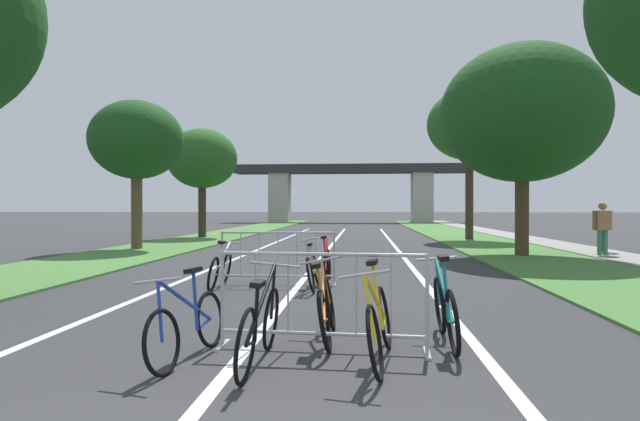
{
  "coord_description": "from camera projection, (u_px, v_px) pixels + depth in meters",
  "views": [
    {
      "loc": [
        1.25,
        -1.72,
        1.53
      ],
      "look_at": [
        -0.69,
        21.56,
        1.37
      ],
      "focal_mm": 28.8,
      "sensor_mm": 36.0,
      "label": 1
    }
  ],
  "objects": [
    {
      "name": "grass_verge_left",
      "position": [
        217.0,
        236.0,
        26.54
      ],
      "size": [
        3.47,
        59.34,
        0.05
      ],
      "primitive_type": "cube",
      "color": "#477A38",
      "rests_on": "ground"
    },
    {
      "name": "grass_verge_right",
      "position": [
        464.0,
        237.0,
        25.49
      ],
      "size": [
        3.47,
        59.34,
        0.05
      ],
      "primitive_type": "cube",
      "color": "#477A38",
      "rests_on": "ground"
    },
    {
      "name": "sidewalk_path_right",
      "position": [
        518.0,
        237.0,
        25.28
      ],
      "size": [
        1.73,
        59.34,
        0.08
      ],
      "primitive_type": "cube",
      "color": "gray",
      "rests_on": "ground"
    },
    {
      "name": "lane_stripe_center",
      "position": [
        329.0,
        248.0,
        18.93
      ],
      "size": [
        0.14,
        34.33,
        0.01
      ],
      "primitive_type": "cube",
      "color": "silver",
      "rests_on": "ground"
    },
    {
      "name": "lane_stripe_right_lane",
      "position": [
        397.0,
        249.0,
        18.72
      ],
      "size": [
        0.14,
        34.33,
        0.01
      ],
      "primitive_type": "cube",
      "color": "silver",
      "rests_on": "ground"
    },
    {
      "name": "lane_stripe_left_lane",
      "position": [
        262.0,
        248.0,
        19.14
      ],
      "size": [
        0.14,
        34.33,
        0.01
      ],
      "primitive_type": "cube",
      "color": "silver",
      "rests_on": "ground"
    },
    {
      "name": "overpass_bridge",
      "position": [
        350.0,
        182.0,
        50.67
      ],
      "size": [
        22.86,
        2.87,
        5.7
      ],
      "color": "#2D2D30",
      "rests_on": "ground"
    },
    {
      "name": "tree_left_maple_mid",
      "position": [
        137.0,
        141.0,
        18.27
      ],
      "size": [
        3.29,
        3.29,
        5.33
      ],
      "color": "brown",
      "rests_on": "ground"
    },
    {
      "name": "tree_left_cypress_far",
      "position": [
        202.0,
        159.0,
        25.36
      ],
      "size": [
        3.46,
        3.46,
        5.41
      ],
      "color": "#3D2D1E",
      "rests_on": "ground"
    },
    {
      "name": "tree_right_pine_near",
      "position": [
        522.0,
        114.0,
        15.81
      ],
      "size": [
        4.98,
        4.98,
        6.54
      ],
      "color": "#4C3823",
      "rests_on": "ground"
    },
    {
      "name": "tree_right_oak_near",
      "position": [
        469.0,
        125.0,
        23.65
      ],
      "size": [
        3.87,
        3.87,
        7.0
      ],
      "color": "#3D2D1E",
      "rests_on": "ground"
    },
    {
      "name": "crowd_barrier_nearest",
      "position": [
        322.0,
        302.0,
        5.47
      ],
      "size": [
        2.29,
        0.57,
        1.05
      ],
      "rotation": [
        0.0,
        0.0,
        -0.06
      ],
      "color": "#ADADB2",
      "rests_on": "ground"
    },
    {
      "name": "crowd_barrier_second",
      "position": [
        278.0,
        259.0,
        10.07
      ],
      "size": [
        2.29,
        0.56,
        1.05
      ],
      "rotation": [
        0.0,
        0.0,
        0.05
      ],
      "color": "#ADADB2",
      "rests_on": "ground"
    },
    {
      "name": "bicycle_teal_0",
      "position": [
        445.0,
        310.0,
        5.73
      ],
      "size": [
        0.48,
        1.66,
        1.02
      ],
      "rotation": [
        0.0,
        0.0,
        -0.01
      ],
      "color": "black",
      "rests_on": "ground"
    },
    {
      "name": "bicycle_silver_1",
      "position": [
        313.0,
        269.0,
        9.61
      ],
      "size": [
        0.47,
        1.68,
        0.99
      ],
      "rotation": [
        0.0,
        0.0,
        3.15
      ],
      "color": "black",
      "rests_on": "ground"
    },
    {
      "name": "bicycle_white_2",
      "position": [
        220.0,
        269.0,
        9.71
      ],
      "size": [
        0.42,
        1.7,
        0.92
      ],
      "rotation": [
        0.0,
        0.0,
        0.04
      ],
      "color": "black",
      "rests_on": "ground"
    },
    {
      "name": "bicycle_black_3",
      "position": [
        260.0,
        326.0,
        4.95
      ],
      "size": [
        0.54,
        1.75,
        0.96
      ],
      "rotation": [
        0.0,
        0.0,
        -0.02
      ],
      "color": "black",
      "rests_on": "ground"
    },
    {
      "name": "bicycle_orange_4",
      "position": [
        326.0,
        308.0,
        5.89
      ],
      "size": [
        0.54,
        1.67,
        0.93
      ],
      "rotation": [
        0.0,
        0.0,
        0.01
      ],
      "color": "black",
      "rests_on": "ground"
    },
    {
      "name": "bicycle_yellow_5",
      "position": [
        379.0,
        324.0,
        5.04
      ],
      "size": [
        0.57,
        1.74,
        0.99
      ],
      "rotation": [
        0.0,
        0.0,
        3.02
      ],
      "color": "black",
      "rests_on": "ground"
    },
    {
      "name": "bicycle_blue_6",
      "position": [
        188.0,
        325.0,
        5.14
      ],
      "size": [
        0.56,
        1.61,
        0.9
      ],
      "rotation": [
        0.0,
        0.0,
        2.99
      ],
      "color": "black",
      "rests_on": "ground"
    },
    {
      "name": "bicycle_red_7",
      "position": [
        327.0,
        264.0,
        10.52
      ],
      "size": [
        0.47,
        1.62,
        0.99
      ],
      "rotation": [
        0.0,
        0.0,
        0.0
      ],
      "color": "black",
      "rests_on": "ground"
    },
    {
      "name": "pedestrian_waiting",
      "position": [
        602.0,
        224.0,
        15.55
      ],
      "size": [
        0.6,
        0.35,
        1.68
      ],
      "rotation": [
        0.0,
        0.0,
        3.31
      ],
      "color": "#33723F",
      "rests_on": "ground"
    },
    {
      "name": "pedestrian_in_red_jacket",
      "position": [
        603.0,
        223.0,
        16.58
      ],
      "size": [
        0.58,
        0.37,
        1.65
      ],
      "rotation": [
        0.0,
        0.0,
        3.39
      ],
      "color": "navy",
      "rests_on": "ground"
    }
  ]
}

